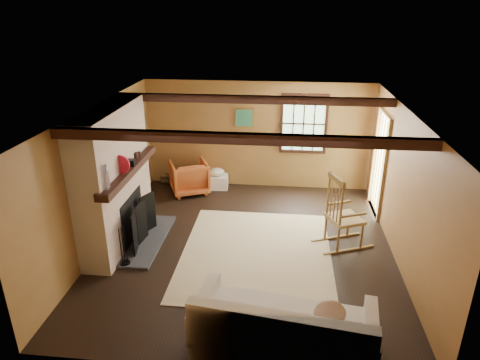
# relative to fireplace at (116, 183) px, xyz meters

# --- Properties ---
(ground) EXTENTS (5.50, 5.50, 0.00)m
(ground) POSITION_rel_fireplace_xyz_m (2.23, 0.00, -1.10)
(ground) COLOR black
(ground) RESTS_ON ground
(room_envelope) EXTENTS (5.02, 5.52, 2.44)m
(room_envelope) POSITION_rel_fireplace_xyz_m (2.45, 0.26, 0.53)
(room_envelope) COLOR #955F35
(room_envelope) RESTS_ON ground
(fireplace) EXTENTS (1.02, 2.30, 2.40)m
(fireplace) POSITION_rel_fireplace_xyz_m (0.00, 0.00, 0.00)
(fireplace) COLOR #9A573B
(fireplace) RESTS_ON ground
(rug) EXTENTS (2.50, 3.00, 0.01)m
(rug) POSITION_rel_fireplace_xyz_m (2.43, -0.20, -1.10)
(rug) COLOR #D3B28D
(rug) RESTS_ON ground
(rocking_chair) EXTENTS (1.08, 0.83, 1.32)m
(rocking_chair) POSITION_rel_fireplace_xyz_m (3.86, 0.24, -0.55)
(rocking_chair) COLOR tan
(rocking_chair) RESTS_ON ground
(sofa) EXTENTS (2.24, 1.23, 0.86)m
(sofa) POSITION_rel_fireplace_xyz_m (2.90, -2.41, -0.80)
(sofa) COLOR beige
(sofa) RESTS_ON ground
(firewood_pile) EXTENTS (0.68, 0.12, 0.25)m
(firewood_pile) POSITION_rel_fireplace_xyz_m (0.32, 2.60, -0.98)
(firewood_pile) COLOR brown
(firewood_pile) RESTS_ON ground
(laundry_basket) EXTENTS (0.53, 0.42, 0.30)m
(laundry_basket) POSITION_rel_fireplace_xyz_m (1.33, 2.49, -0.95)
(laundry_basket) COLOR white
(laundry_basket) RESTS_ON ground
(basket_pillow) EXTENTS (0.37, 0.30, 0.18)m
(basket_pillow) POSITION_rel_fireplace_xyz_m (1.33, 2.49, -0.71)
(basket_pillow) COLOR beige
(basket_pillow) RESTS_ON laundry_basket
(armchair) EXTENTS (1.04, 1.05, 0.73)m
(armchair) POSITION_rel_fireplace_xyz_m (0.75, 2.19, -0.74)
(armchair) COLOR #BF6026
(armchair) RESTS_ON ground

